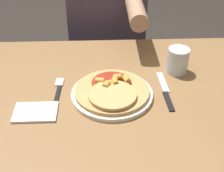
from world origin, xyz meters
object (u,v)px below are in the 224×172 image
(plate, at_px, (112,94))
(pizza, at_px, (112,91))
(dining_table, at_px, (110,129))
(knife, at_px, (165,91))
(drinking_glass, at_px, (178,61))
(person_diner, at_px, (107,22))
(fork, at_px, (58,91))

(plate, height_order, pizza, pizza)
(dining_table, height_order, pizza, pizza)
(knife, bearing_deg, pizza, -174.03)
(pizza, relative_size, drinking_glass, 2.60)
(person_diner, bearing_deg, fork, -106.92)
(plate, height_order, knife, plate)
(plate, relative_size, drinking_glass, 2.85)
(dining_table, height_order, knife, knife)
(pizza, bearing_deg, knife, 5.97)
(dining_table, bearing_deg, pizza, 75.61)
(dining_table, relative_size, pizza, 4.59)
(plate, bearing_deg, knife, 4.53)
(drinking_glass, relative_size, person_diner, 0.08)
(dining_table, relative_size, knife, 5.07)
(dining_table, distance_m, pizza, 0.14)
(fork, height_order, person_diner, person_diner)
(fork, distance_m, drinking_glass, 0.44)
(drinking_glass, height_order, person_diner, person_diner)
(dining_table, relative_size, drinking_glass, 11.95)
(pizza, bearing_deg, dining_table, -104.39)
(dining_table, bearing_deg, person_diner, 89.12)
(drinking_glass, bearing_deg, plate, -150.43)
(person_diner, bearing_deg, pizza, -90.12)
(plate, relative_size, person_diner, 0.22)
(pizza, bearing_deg, person_diner, 89.88)
(plate, xyz_separation_m, knife, (0.18, 0.01, -0.00))
(person_diner, bearing_deg, drinking_glass, -63.85)
(pizza, relative_size, person_diner, 0.20)
(plate, distance_m, pizza, 0.02)
(dining_table, xyz_separation_m, fork, (-0.17, 0.07, 0.11))
(pizza, distance_m, drinking_glass, 0.28)
(person_diner, bearing_deg, dining_table, -90.88)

